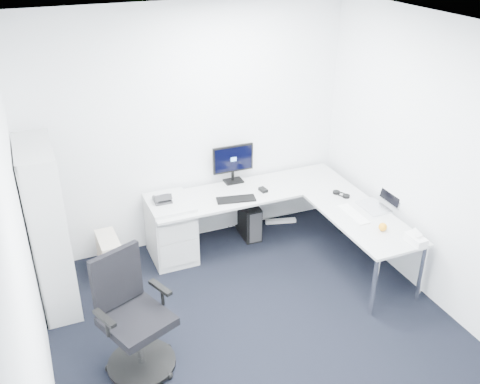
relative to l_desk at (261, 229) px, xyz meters
name	(u,v)px	position (x,y,z in m)	size (l,w,h in m)	color
ground	(270,350)	(-0.55, -1.40, -0.34)	(4.20, 4.20, 0.00)	black
ceiling	(281,40)	(-0.55, -1.40, 2.36)	(4.20, 4.20, 0.00)	white
wall_back	(190,129)	(-0.55, 0.70, 1.01)	(3.60, 0.02, 2.70)	white
wall_left	(27,272)	(-2.35, -1.40, 1.01)	(0.02, 4.20, 2.70)	white
wall_right	(458,179)	(1.25, -1.40, 1.01)	(0.02, 4.20, 2.70)	white
l_desk	(261,229)	(0.00, 0.00, 0.00)	(2.30, 1.29, 0.67)	#B3B5B5
drawer_pedestal	(171,230)	(-0.93, 0.36, 0.02)	(0.46, 0.57, 0.71)	#B3B5B5
bookshelf	(48,228)	(-2.17, 0.05, 0.50)	(0.32, 0.83, 1.66)	#B5B7B7
task_chair	(137,318)	(-1.64, -1.15, 0.20)	(0.60, 0.60, 1.07)	black
black_pc_tower	(248,219)	(0.05, 0.46, -0.13)	(0.19, 0.43, 0.42)	black
beige_pc_tower	(110,255)	(-1.62, 0.33, -0.12)	(0.20, 0.45, 0.42)	beige
power_strip	(281,221)	(0.53, 0.56, -0.31)	(0.38, 0.07, 0.04)	white
monitor	(233,164)	(-0.09, 0.59, 0.57)	(0.48, 0.15, 0.46)	black
black_keyboard	(236,199)	(-0.23, 0.16, 0.35)	(0.42, 0.15, 0.02)	black
mouse	(263,190)	(0.13, 0.24, 0.35)	(0.07, 0.11, 0.04)	black
desk_phone	(162,199)	(-0.99, 0.39, 0.40)	(0.18, 0.18, 0.13)	#29292C
laptop	(375,197)	(1.05, -0.56, 0.46)	(0.36, 0.35, 0.25)	silver
white_keyboard	(353,214)	(0.77, -0.60, 0.34)	(0.12, 0.43, 0.01)	white
headphones	(341,193)	(0.88, -0.18, 0.36)	(0.12, 0.19, 0.05)	black
orange_fruit	(383,227)	(0.85, -0.98, 0.38)	(0.08, 0.08, 0.08)	orange
tissue_box	(415,240)	(1.00, -1.29, 0.37)	(0.12, 0.22, 0.08)	white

